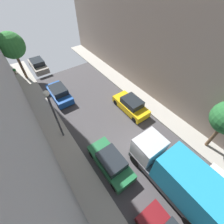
# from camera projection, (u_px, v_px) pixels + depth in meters

# --- Properties ---
(ground) EXTENTS (32.00, 32.00, 0.00)m
(ground) POSITION_uv_depth(u_px,v_px,m) (138.00, 151.00, 13.06)
(ground) COLOR #423F42
(sidewalk_left) EXTENTS (2.00, 44.00, 0.15)m
(sidewalk_left) POSITION_uv_depth(u_px,v_px,m) (88.00, 187.00, 11.01)
(sidewalk_left) COLOR #A8A399
(sidewalk_left) RESTS_ON ground
(sidewalk_right) EXTENTS (2.00, 44.00, 0.15)m
(sidewalk_right) POSITION_uv_depth(u_px,v_px,m) (176.00, 124.00, 15.01)
(sidewalk_right) COLOR #A8A399
(sidewalk_right) RESTS_ON ground
(parked_car_left_2) EXTENTS (1.78, 4.20, 1.57)m
(parked_car_left_2) POSITION_uv_depth(u_px,v_px,m) (111.00, 162.00, 11.65)
(parked_car_left_2) COLOR #1E6638
(parked_car_left_2) RESTS_ON ground
(parked_car_left_3) EXTENTS (1.78, 4.20, 1.57)m
(parked_car_left_3) POSITION_uv_depth(u_px,v_px,m) (59.00, 93.00, 17.30)
(parked_car_left_3) COLOR #194799
(parked_car_left_3) RESTS_ON ground
(parked_car_left_4) EXTENTS (1.78, 4.20, 1.57)m
(parked_car_left_4) POSITION_uv_depth(u_px,v_px,m) (38.00, 65.00, 21.56)
(parked_car_left_4) COLOR gray
(parked_car_left_4) RESTS_ON ground
(parked_car_right_2) EXTENTS (1.78, 4.20, 1.57)m
(parked_car_right_2) POSITION_uv_depth(u_px,v_px,m) (131.00, 105.00, 15.96)
(parked_car_right_2) COLOR gold
(parked_car_right_2) RESTS_ON ground
(delivery_truck) EXTENTS (2.26, 6.60, 3.38)m
(delivery_truck) POSITION_uv_depth(u_px,v_px,m) (177.00, 176.00, 9.89)
(delivery_truck) COLOR #4C4C51
(delivery_truck) RESTS_ON ground
(street_tree_0) EXTENTS (2.98, 2.98, 5.81)m
(street_tree_0) POSITION_uv_depth(u_px,v_px,m) (11.00, 46.00, 17.31)
(street_tree_0) COLOR brown
(street_tree_0) RESTS_ON sidewalk_left
(potted_plant_2) EXTENTS (0.41, 0.41, 0.77)m
(potted_plant_2) POSITION_uv_depth(u_px,v_px,m) (15.00, 71.00, 20.80)
(potted_plant_2) COLOR #B2A899
(potted_plant_2) RESTS_ON sidewalk_left
(lamp_post) EXTENTS (0.44, 0.44, 5.25)m
(lamp_post) POSITION_uv_depth(u_px,v_px,m) (53.00, 109.00, 11.51)
(lamp_post) COLOR #333338
(lamp_post) RESTS_ON sidewalk_left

